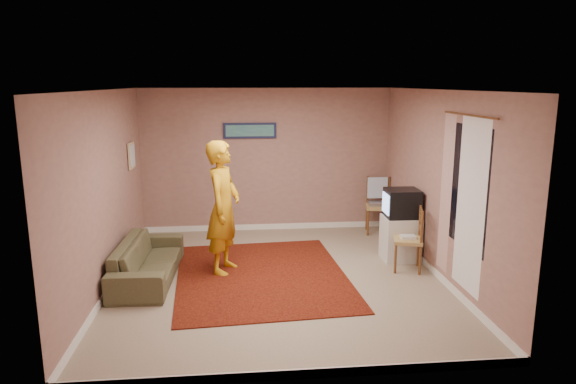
{
  "coord_description": "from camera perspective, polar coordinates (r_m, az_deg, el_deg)",
  "views": [
    {
      "loc": [
        -0.52,
        -6.75,
        2.7
      ],
      "look_at": [
        0.2,
        0.6,
        1.11
      ],
      "focal_mm": 32.0,
      "sensor_mm": 36.0,
      "label": 1
    }
  ],
  "objects": [
    {
      "name": "baseboard_back",
      "position": [
        9.63,
        -2.31,
        -3.87
      ],
      "size": [
        4.5,
        0.02,
        0.1
      ],
      "primitive_type": "cube",
      "color": "white",
      "rests_on": "ground"
    },
    {
      "name": "curtain_rod",
      "position": [
        6.46,
        19.48,
        8.07
      ],
      "size": [
        0.02,
        1.4,
        0.02
      ],
      "primitive_type": "cylinder",
      "rotation": [
        1.57,
        0.0,
        0.0
      ],
      "color": "brown",
      "rests_on": "wall_right"
    },
    {
      "name": "curtain_sheer",
      "position": [
        6.49,
        19.61,
        -1.5
      ],
      "size": [
        0.01,
        0.75,
        2.1
      ],
      "primitive_type": "cube",
      "color": "white",
      "rests_on": "wall_right"
    },
    {
      "name": "sofa",
      "position": [
        7.45,
        -15.31,
        -7.32
      ],
      "size": [
        0.79,
        1.9,
        0.55
      ],
      "primitive_type": "imported",
      "rotation": [
        0.0,
        0.0,
        1.54
      ],
      "color": "brown",
      "rests_on": "ground"
    },
    {
      "name": "baseboard_front",
      "position": [
        5.04,
        1.2,
        -19.57
      ],
      "size": [
        4.5,
        0.02,
        0.1
      ],
      "primitive_type": "cube",
      "color": "white",
      "rests_on": "ground"
    },
    {
      "name": "chair_a",
      "position": [
        9.41,
        10.07,
        -0.87
      ],
      "size": [
        0.53,
        0.51,
        0.55
      ],
      "rotation": [
        0.0,
        0.0,
        -0.18
      ],
      "color": "tan",
      "rests_on": "ground"
    },
    {
      "name": "wall_right",
      "position": [
        7.43,
        16.39,
        0.76
      ],
      "size": [
        0.02,
        5.0,
        2.6
      ],
      "primitive_type": "cube",
      "color": "#A1776A",
      "rests_on": "ground"
    },
    {
      "name": "baseboard_left",
      "position": [
        7.45,
        -18.83,
        -9.38
      ],
      "size": [
        0.02,
        5.0,
        0.1
      ],
      "primitive_type": "cube",
      "color": "white",
      "rests_on": "ground"
    },
    {
      "name": "game_console",
      "position": [
        7.67,
        13.19,
        -4.88
      ],
      "size": [
        0.22,
        0.16,
        0.04
      ],
      "primitive_type": "cube",
      "rotation": [
        0.0,
        0.0,
        -0.04
      ],
      "color": "silver",
      "rests_on": "chair_b"
    },
    {
      "name": "blue_throw",
      "position": [
        9.49,
        9.91,
        0.48
      ],
      "size": [
        0.36,
        0.05,
        0.38
      ],
      "primitive_type": "cube",
      "color": "#96C2F5",
      "rests_on": "chair_a"
    },
    {
      "name": "picture_left",
      "position": [
        8.6,
        -16.98,
        3.91
      ],
      "size": [
        0.04,
        0.38,
        0.42
      ],
      "color": "#CFB88E",
      "rests_on": "wall_left"
    },
    {
      "name": "wall_back",
      "position": [
        9.37,
        -2.38,
        3.52
      ],
      "size": [
        4.5,
        0.02,
        2.6
      ],
      "primitive_type": "cube",
      "color": "#A1776A",
      "rests_on": "ground"
    },
    {
      "name": "area_rug",
      "position": [
        7.4,
        -2.96,
        -9.22
      ],
      "size": [
        2.56,
        3.1,
        0.02
      ],
      "primitive_type": "cube",
      "rotation": [
        0.0,
        0.0,
        0.07
      ],
      "color": "black",
      "rests_on": "ground"
    },
    {
      "name": "wall_front",
      "position": [
        4.5,
        1.29,
        -5.98
      ],
      "size": [
        4.5,
        0.02,
        2.6
      ],
      "primitive_type": "cube",
      "color": "#A1776A",
      "rests_on": "ground"
    },
    {
      "name": "baseboard_right",
      "position": [
        7.76,
        15.77,
        -8.33
      ],
      "size": [
        0.02,
        5.0,
        0.1
      ],
      "primitive_type": "cube",
      "color": "white",
      "rests_on": "ground"
    },
    {
      "name": "tv_cabinet",
      "position": [
        8.13,
        12.37,
        -5.03
      ],
      "size": [
        0.54,
        0.49,
        0.68
      ],
      "primitive_type": "cube",
      "color": "silver",
      "rests_on": "ground"
    },
    {
      "name": "dvd_player",
      "position": [
        9.42,
        10.06,
        -1.27
      ],
      "size": [
        0.4,
        0.31,
        0.06
      ],
      "primitive_type": "cube",
      "rotation": [
        0.0,
        0.0,
        -0.11
      ],
      "color": "#ABABB0",
      "rests_on": "chair_a"
    },
    {
      "name": "ground",
      "position": [
        7.29,
        -1.15,
        -9.62
      ],
      "size": [
        5.0,
        5.0,
        0.0
      ],
      "primitive_type": "plane",
      "color": "gray",
      "rests_on": "ground"
    },
    {
      "name": "chair_b",
      "position": [
        7.65,
        13.22,
        -4.37
      ],
      "size": [
        0.5,
        0.52,
        0.51
      ],
      "rotation": [
        0.0,
        0.0,
        -1.85
      ],
      "color": "tan",
      "rests_on": "ground"
    },
    {
      "name": "curtain_floral",
      "position": [
        7.11,
        17.14,
        -0.19
      ],
      "size": [
        0.01,
        0.35,
        2.1
      ],
      "primitive_type": "cube",
      "color": "beige",
      "rests_on": "wall_right"
    },
    {
      "name": "picture_back",
      "position": [
        9.26,
        -4.26,
        6.82
      ],
      "size": [
        0.95,
        0.04,
        0.28
      ],
      "color": "#161A3C",
      "rests_on": "wall_back"
    },
    {
      "name": "window",
      "position": [
        6.59,
        19.3,
        0.5
      ],
      "size": [
        0.01,
        1.1,
        1.5
      ],
      "primitive_type": "cube",
      "color": "black",
      "rests_on": "wall_right"
    },
    {
      "name": "crt_tv",
      "position": [
        7.99,
        12.52,
        -1.22
      ],
      "size": [
        0.51,
        0.46,
        0.43
      ],
      "rotation": [
        0.0,
        0.0,
        -0.02
      ],
      "color": "black",
      "rests_on": "tv_cabinet"
    },
    {
      "name": "person",
      "position": [
        7.35,
        -7.2,
        -1.72
      ],
      "size": [
        0.65,
        0.8,
        1.91
      ],
      "primitive_type": "imported",
      "rotation": [
        0.0,
        0.0,
        1.25
      ],
      "color": "#C58912",
      "rests_on": "ground"
    },
    {
      "name": "wall_left",
      "position": [
        7.11,
        -19.59,
        0.05
      ],
      "size": [
        0.02,
        5.0,
        2.6
      ],
      "primitive_type": "cube",
      "color": "#A1776A",
      "rests_on": "ground"
    },
    {
      "name": "ceiling",
      "position": [
        6.77,
        -1.24,
        11.28
      ],
      "size": [
        4.5,
        5.0,
        0.02
      ],
      "primitive_type": "cube",
      "color": "white",
      "rests_on": "wall_back"
    }
  ]
}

